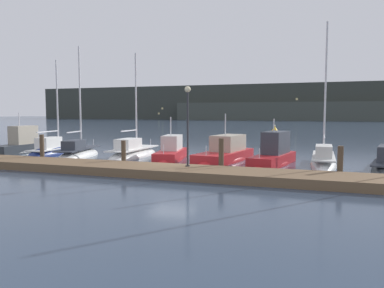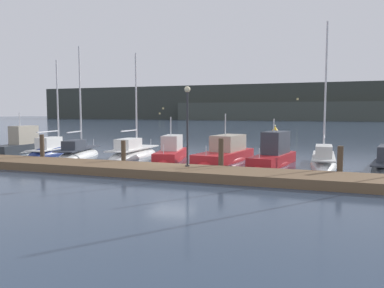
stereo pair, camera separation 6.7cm
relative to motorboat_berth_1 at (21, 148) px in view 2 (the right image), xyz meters
The scene contains 17 objects.
ground_plane 15.43m from the motorboat_berth_1, 14.73° to the right, with size 400.00×400.00×0.00m, color #2D3D51.
dock 16.01m from the motorboat_berth_1, 21.30° to the right, with size 37.51×2.80×0.45m, color brown.
mooring_pile_1 7.21m from the motorboat_berth_1, 35.38° to the right, with size 0.28×0.28×1.86m, color #4C3D2D.
mooring_pile_2 12.62m from the motorboat_berth_1, 19.30° to the right, with size 0.28×0.28×1.63m, color #4C3D2D.
mooring_pile_3 18.42m from the motorboat_berth_1, 13.08° to the right, with size 0.28×0.28×1.90m, color #4C3D2D.
mooring_pile_4 24.33m from the motorboat_berth_1, ahead, with size 0.28×0.28×1.67m, color #4C3D2D.
motorboat_berth_1 is the anchor object (origin of this frame).
sailboat_berth_2 3.36m from the motorboat_berth_1, ahead, with size 2.28×6.43×8.13m.
sailboat_berth_3 6.32m from the motorboat_berth_1, ahead, with size 2.85×6.19×8.72m.
sailboat_berth_4 9.93m from the motorboat_berth_1, ahead, with size 2.06×6.62×8.30m.
motorboat_berth_5 13.14m from the motorboat_berth_1, ahead, with size 2.68×5.62×3.67m.
motorboat_berth_6 16.86m from the motorboat_berth_1, ahead, with size 3.25×7.07×3.90m.
motorboat_berth_7 20.20m from the motorboat_berth_1, ahead, with size 2.72×6.00×3.50m.
sailboat_berth_8 23.21m from the motorboat_berth_1, ahead, with size 1.62×6.95×9.50m.
channel_buoy 23.58m from the motorboat_berth_1, 38.49° to the left, with size 1.41×1.41×2.03m.
dock_lamppost 17.46m from the motorboat_berth_1, 17.84° to the right, with size 0.32×0.32×4.22m.
hillside_backdrop 132.72m from the motorboat_berth_1, 81.96° to the left, with size 240.00×23.00×14.32m.
Camera 2 is at (8.33, -19.80, 3.34)m, focal length 35.00 mm.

